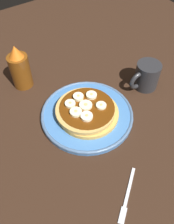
{
  "coord_description": "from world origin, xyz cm",
  "views": [
    {
      "loc": [
        23.8,
        34.72,
        52.16
      ],
      "look_at": [
        0.0,
        0.0,
        1.8
      ],
      "focal_mm": 38.79,
      "sensor_mm": 36.0,
      "label": 1
    }
  ],
  "objects_px": {
    "coffee_mug": "(146,75)",
    "banana_slice_4": "(70,104)",
    "banana_slice_5": "(101,106)",
    "banana_slice_1": "(91,95)",
    "banana_slice_2": "(87,117)",
    "plate": "(87,114)",
    "banana_slice_3": "(76,112)",
    "banana_slice_0": "(87,105)",
    "syrup_bottle": "(20,69)",
    "fork": "(127,197)",
    "pancake_stack": "(86,112)",
    "banana_slice_6": "(79,97)"
  },
  "relations": [
    {
      "from": "banana_slice_3",
      "to": "syrup_bottle",
      "type": "height_order",
      "value": "syrup_bottle"
    },
    {
      "from": "banana_slice_3",
      "to": "banana_slice_0",
      "type": "bearing_deg",
      "value": -170.43
    },
    {
      "from": "banana_slice_3",
      "to": "plate",
      "type": "bearing_deg",
      "value": -179.2
    },
    {
      "from": "fork",
      "to": "syrup_bottle",
      "type": "bearing_deg",
      "value": -86.04
    },
    {
      "from": "banana_slice_0",
      "to": "syrup_bottle",
      "type": "height_order",
      "value": "syrup_bottle"
    },
    {
      "from": "plate",
      "to": "coffee_mug",
      "type": "bearing_deg",
      "value": -179.44
    },
    {
      "from": "banana_slice_0",
      "to": "banana_slice_5",
      "type": "bearing_deg",
      "value": 139.81
    },
    {
      "from": "pancake_stack",
      "to": "banana_slice_6",
      "type": "height_order",
      "value": "banana_slice_6"
    },
    {
      "from": "banana_slice_6",
      "to": "banana_slice_4",
      "type": "bearing_deg",
      "value": 14.36
    },
    {
      "from": "banana_slice_3",
      "to": "banana_slice_5",
      "type": "bearing_deg",
      "value": 165.34
    },
    {
      "from": "plate",
      "to": "banana_slice_5",
      "type": "bearing_deg",
      "value": 150.98
    },
    {
      "from": "banana_slice_0",
      "to": "syrup_bottle",
      "type": "xyz_separation_m",
      "value": [
        0.09,
        -0.21,
        0.02
      ]
    },
    {
      "from": "pancake_stack",
      "to": "banana_slice_2",
      "type": "height_order",
      "value": "banana_slice_2"
    },
    {
      "from": "banana_slice_6",
      "to": "syrup_bottle",
      "type": "height_order",
      "value": "syrup_bottle"
    },
    {
      "from": "banana_slice_6",
      "to": "banana_slice_1",
      "type": "bearing_deg",
      "value": 154.2
    },
    {
      "from": "banana_slice_4",
      "to": "banana_slice_1",
      "type": "bearing_deg",
      "value": 174.06
    },
    {
      "from": "plate",
      "to": "banana_slice_5",
      "type": "height_order",
      "value": "banana_slice_5"
    },
    {
      "from": "banana_slice_4",
      "to": "fork",
      "type": "distance_m",
      "value": 0.27
    },
    {
      "from": "banana_slice_0",
      "to": "banana_slice_4",
      "type": "relative_size",
      "value": 1.23
    },
    {
      "from": "plate",
      "to": "fork",
      "type": "height_order",
      "value": "plate"
    },
    {
      "from": "banana_slice_3",
      "to": "banana_slice_5",
      "type": "distance_m",
      "value": 0.07
    },
    {
      "from": "banana_slice_4",
      "to": "banana_slice_5",
      "type": "height_order",
      "value": "same"
    },
    {
      "from": "banana_slice_4",
      "to": "banana_slice_6",
      "type": "distance_m",
      "value": 0.03
    },
    {
      "from": "banana_slice_2",
      "to": "banana_slice_5",
      "type": "relative_size",
      "value": 1.13
    },
    {
      "from": "coffee_mug",
      "to": "banana_slice_0",
      "type": "bearing_deg",
      "value": -1.11
    },
    {
      "from": "banana_slice_2",
      "to": "banana_slice_5",
      "type": "height_order",
      "value": "banana_slice_2"
    },
    {
      "from": "pancake_stack",
      "to": "banana_slice_5",
      "type": "height_order",
      "value": "banana_slice_5"
    },
    {
      "from": "banana_slice_2",
      "to": "banana_slice_4",
      "type": "height_order",
      "value": "banana_slice_2"
    },
    {
      "from": "banana_slice_1",
      "to": "banana_slice_2",
      "type": "bearing_deg",
      "value": 45.76
    },
    {
      "from": "banana_slice_4",
      "to": "plate",
      "type": "bearing_deg",
      "value": 133.04
    },
    {
      "from": "banana_slice_4",
      "to": "banana_slice_5",
      "type": "xyz_separation_m",
      "value": [
        -0.06,
        0.05,
        -0.0
      ]
    },
    {
      "from": "banana_slice_0",
      "to": "banana_slice_3",
      "type": "xyz_separation_m",
      "value": [
        0.04,
        0.01,
        0.0
      ]
    },
    {
      "from": "banana_slice_6",
      "to": "fork",
      "type": "relative_size",
      "value": 0.26
    },
    {
      "from": "banana_slice_1",
      "to": "banana_slice_2",
      "type": "distance_m",
      "value": 0.08
    },
    {
      "from": "syrup_bottle",
      "to": "fork",
      "type": "bearing_deg",
      "value": 93.96
    },
    {
      "from": "banana_slice_0",
      "to": "fork",
      "type": "distance_m",
      "value": 0.25
    },
    {
      "from": "banana_slice_1",
      "to": "syrup_bottle",
      "type": "height_order",
      "value": "syrup_bottle"
    },
    {
      "from": "coffee_mug",
      "to": "banana_slice_2",
      "type": "bearing_deg",
      "value": 7.32
    },
    {
      "from": "banana_slice_1",
      "to": "banana_slice_3",
      "type": "height_order",
      "value": "same"
    },
    {
      "from": "banana_slice_6",
      "to": "coffee_mug",
      "type": "distance_m",
      "value": 0.21
    },
    {
      "from": "pancake_stack",
      "to": "banana_slice_0",
      "type": "relative_size",
      "value": 4.75
    },
    {
      "from": "banana_slice_4",
      "to": "coffee_mug",
      "type": "bearing_deg",
      "value": 172.63
    },
    {
      "from": "banana_slice_4",
      "to": "banana_slice_3",
      "type": "bearing_deg",
      "value": 83.96
    },
    {
      "from": "pancake_stack",
      "to": "syrup_bottle",
      "type": "height_order",
      "value": "syrup_bottle"
    },
    {
      "from": "plate",
      "to": "banana_slice_4",
      "type": "height_order",
      "value": "banana_slice_4"
    },
    {
      "from": "plate",
      "to": "banana_slice_0",
      "type": "relative_size",
      "value": 7.19
    },
    {
      "from": "coffee_mug",
      "to": "banana_slice_4",
      "type": "bearing_deg",
      "value": -7.37
    },
    {
      "from": "banana_slice_1",
      "to": "banana_slice_4",
      "type": "bearing_deg",
      "value": -5.94
    },
    {
      "from": "fork",
      "to": "plate",
      "type": "bearing_deg",
      "value": -103.72
    },
    {
      "from": "banana_slice_3",
      "to": "fork",
      "type": "bearing_deg",
      "value": 84.5
    }
  ]
}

